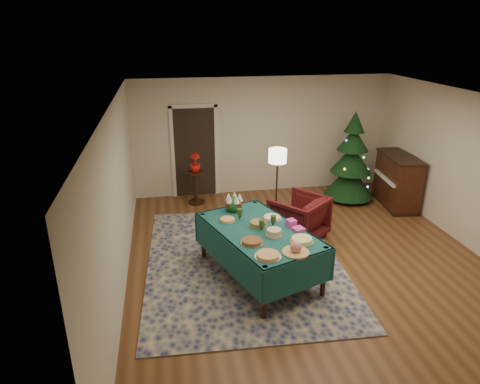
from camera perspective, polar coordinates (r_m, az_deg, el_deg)
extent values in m
plane|color=#593319|center=(7.42, 9.16, -9.34)|extent=(7.00, 7.00, 0.00)
plane|color=white|center=(6.48, 10.57, 11.66)|extent=(7.00, 7.00, 0.00)
plane|color=beige|center=(10.04, 3.09, 7.49)|extent=(6.00, 0.00, 6.00)
plane|color=beige|center=(4.14, 26.94, -16.91)|extent=(6.00, 0.00, 6.00)
plane|color=beige|center=(6.48, -16.00, -1.27)|extent=(0.00, 7.00, 7.00)
cube|color=black|center=(9.87, -6.04, 5.18)|extent=(0.92, 0.02, 2.04)
cube|color=silver|center=(9.83, -8.96, 5.15)|extent=(0.08, 0.04, 2.14)
cube|color=silver|center=(9.90, -3.15, 5.49)|extent=(0.08, 0.04, 2.14)
cube|color=silver|center=(9.62, -6.29, 11.35)|extent=(1.08, 0.04, 0.08)
cube|color=#152051|center=(7.37, 0.46, -9.19)|extent=(3.41, 4.36, 0.02)
cylinder|color=black|center=(5.88, 3.28, -13.31)|extent=(0.08, 0.08, 0.82)
cylinder|color=black|center=(7.32, -4.92, -5.90)|extent=(0.08, 0.08, 0.82)
cylinder|color=black|center=(6.42, 11.13, -10.47)|extent=(0.08, 0.08, 0.82)
cylinder|color=black|center=(7.76, 1.98, -4.17)|extent=(0.08, 0.08, 0.82)
cube|color=#124036|center=(6.62, 2.58, -5.18)|extent=(1.83, 2.37, 0.04)
cube|color=#124036|center=(7.52, -1.66, -3.75)|extent=(1.18, 0.45, 0.51)
cube|color=#124036|center=(6.00, 7.91, -10.96)|extent=(1.18, 0.45, 0.51)
cube|color=#124036|center=(7.03, 6.65, -5.79)|extent=(0.74, 2.00, 0.51)
cube|color=#124036|center=(6.46, -1.93, -8.22)|extent=(0.74, 2.00, 0.51)
cylinder|color=silver|center=(5.87, 3.73, -8.59)|extent=(0.37, 0.37, 0.01)
cylinder|color=tan|center=(5.86, 3.74, -8.37)|extent=(0.32, 0.32, 0.04)
cylinder|color=silver|center=(6.00, 7.41, -8.02)|extent=(0.39, 0.39, 0.01)
sphere|color=#CC727A|center=(5.96, 7.45, -7.27)|extent=(0.16, 0.16, 0.16)
cylinder|color=silver|center=(6.29, 8.22, -6.58)|extent=(0.35, 0.35, 0.01)
cylinder|color=#D8D172|center=(6.28, 8.23, -6.31)|extent=(0.30, 0.30, 0.05)
cylinder|color=silver|center=(6.20, 1.57, -6.80)|extent=(0.33, 0.33, 0.01)
cylinder|color=brown|center=(6.19, 1.57, -6.57)|extent=(0.28, 0.28, 0.04)
cylinder|color=silver|center=(6.42, 4.55, -5.82)|extent=(0.26, 0.26, 0.01)
cylinder|color=tan|center=(6.39, 4.56, -5.38)|extent=(0.22, 0.22, 0.10)
cylinder|color=silver|center=(6.70, 2.43, -4.53)|extent=(0.30, 0.30, 0.01)
cylinder|color=maroon|center=(6.69, 2.44, -4.23)|extent=(0.25, 0.25, 0.07)
cylinder|color=silver|center=(6.96, 4.29, -3.54)|extent=(0.31, 0.31, 0.01)
cylinder|color=#F2EACC|center=(6.95, 4.30, -3.37)|extent=(0.27, 0.27, 0.03)
cylinder|color=silver|center=(6.87, -1.67, -3.85)|extent=(0.27, 0.27, 0.01)
cylinder|color=tan|center=(6.86, -1.67, -3.68)|extent=(0.23, 0.23, 0.03)
cone|color=#2D471E|center=(6.89, -0.03, -3.38)|extent=(0.08, 0.08, 0.10)
cylinder|color=#2D471E|center=(6.85, -0.03, -2.67)|extent=(0.09, 0.09, 0.10)
cone|color=#2D471E|center=(6.68, 4.44, -4.26)|extent=(0.08, 0.08, 0.10)
cylinder|color=#2D471E|center=(6.64, 4.46, -3.54)|extent=(0.09, 0.09, 0.10)
cone|color=#2D471E|center=(6.52, 2.92, -4.89)|extent=(0.08, 0.08, 0.10)
cylinder|color=#2D471E|center=(6.48, 2.93, -4.15)|extent=(0.09, 0.09, 0.10)
cube|color=#D83CA7|center=(6.62, 7.80, -4.93)|extent=(0.21, 0.21, 0.04)
cube|color=#E33FA6|center=(6.73, 6.84, -4.12)|extent=(0.17, 0.17, 0.11)
sphere|color=#1E4C1E|center=(7.21, -0.83, -1.70)|extent=(0.28, 0.28, 0.28)
cone|color=white|center=(7.17, -0.06, -0.67)|extent=(0.11, 0.11, 0.13)
cone|color=white|center=(7.25, -0.72, -0.44)|extent=(0.11, 0.11, 0.13)
cone|color=white|center=(7.20, -1.54, -0.60)|extent=(0.11, 0.11, 0.13)
cone|color=white|center=(7.09, -1.39, -0.94)|extent=(0.11, 0.11, 0.13)
cone|color=white|center=(7.08, -0.47, -0.99)|extent=(0.11, 0.11, 0.13)
sphere|color=#B20C0F|center=(7.27, -0.15, -1.12)|extent=(0.08, 0.08, 0.08)
sphere|color=#B20C0F|center=(7.27, -1.49, -1.11)|extent=(0.08, 0.08, 0.08)
sphere|color=#B20C0F|center=(7.11, -1.53, -1.64)|extent=(0.08, 0.08, 0.08)
sphere|color=#B20C0F|center=(7.11, -0.16, -1.64)|extent=(0.08, 0.08, 0.08)
imported|color=#480F11|center=(8.03, 7.83, -3.11)|extent=(1.21, 1.20, 0.91)
cylinder|color=#A57F3F|center=(8.94, 4.76, -3.45)|extent=(0.25, 0.25, 0.03)
cylinder|color=black|center=(8.68, 4.90, 0.54)|extent=(0.04, 0.04, 1.36)
cylinder|color=#FFEABF|center=(8.46, 5.04, 4.84)|extent=(0.36, 0.36, 0.27)
cylinder|color=black|center=(9.72, -5.81, -1.33)|extent=(0.37, 0.37, 0.04)
cylinder|color=black|center=(9.59, -5.89, 0.55)|extent=(0.08, 0.08, 0.68)
cylinder|color=black|center=(9.47, -5.97, 2.59)|extent=(0.41, 0.41, 0.03)
imported|color=red|center=(9.43, -6.00, 3.36)|extent=(0.24, 0.42, 0.24)
cylinder|color=black|center=(10.18, 14.18, -0.46)|extent=(0.12, 0.12, 0.16)
cone|color=black|center=(10.05, 14.37, 1.52)|extent=(1.19, 1.19, 0.71)
cone|color=black|center=(9.90, 14.64, 4.28)|extent=(0.97, 0.97, 0.61)
cone|color=black|center=(9.78, 14.88, 6.83)|extent=(0.73, 0.73, 0.51)
cone|color=black|center=(9.69, 15.10, 9.03)|extent=(0.47, 0.47, 0.46)
cube|color=black|center=(10.17, 19.86, -1.41)|extent=(0.72, 1.36, 0.07)
cube|color=black|center=(9.99, 20.24, 1.42)|extent=(0.70, 1.34, 1.07)
cube|color=black|center=(9.83, 20.65, 4.44)|extent=(0.74, 1.38, 0.05)
cube|color=white|center=(9.86, 18.83, 1.80)|extent=(0.24, 1.11, 0.06)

